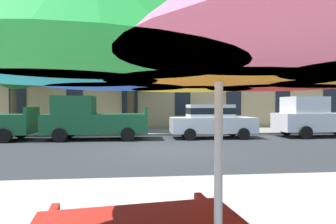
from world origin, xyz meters
The scene contains 9 objects.
ground_plane centered at (0.00, 0.00, 0.00)m, with size 120.00×120.00×0.00m, color #2D3033.
sidewalk_far centered at (0.00, 6.80, 0.06)m, with size 56.00×3.60×0.12m, color gray.
apartment_building centered at (0.00, 14.99, 6.40)m, with size 37.29×12.08×12.80m.
pickup_green_midblock centered at (-3.57, 3.70, 1.03)m, with size 5.10×2.12×2.20m.
sedan_white centered at (2.59, 3.70, 0.95)m, with size 4.40×1.98×1.78m.
pickup_white centered at (8.62, 3.70, 1.03)m, with size 5.10×2.12×2.20m.
street_tree_left centered at (-8.60, 6.83, 4.40)m, with size 3.51×3.51×6.19m.
street_tree_middle centered at (-1.71, 7.45, 4.70)m, with size 4.31×4.52×6.82m.
patio_umbrella centered at (-0.64, -9.00, 2.19)m, with size 3.40×3.40×2.52m.
Camera 1 is at (-1.19, -10.94, 1.77)m, focal length 30.32 mm.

